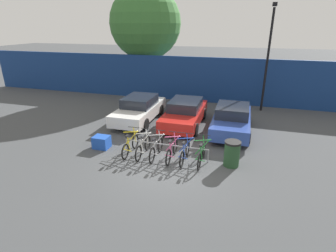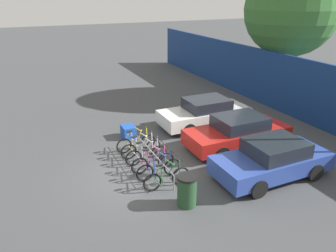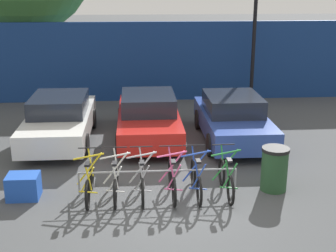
# 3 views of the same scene
# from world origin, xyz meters

# --- Properties ---
(ground_plane) EXTENTS (120.00, 120.00, 0.00)m
(ground_plane) POSITION_xyz_m (0.00, 0.00, 0.00)
(ground_plane) COLOR #424447
(hoarding_wall) EXTENTS (36.00, 0.16, 3.13)m
(hoarding_wall) POSITION_xyz_m (0.00, 9.50, 1.57)
(hoarding_wall) COLOR navy
(hoarding_wall) RESTS_ON ground
(bike_rack) EXTENTS (3.60, 0.04, 0.57)m
(bike_rack) POSITION_xyz_m (-0.27, 0.68, 0.49)
(bike_rack) COLOR gray
(bike_rack) RESTS_ON ground
(bicycle_yellow) EXTENTS (0.68, 1.71, 1.05)m
(bicycle_yellow) POSITION_xyz_m (-1.80, 0.53, 0.38)
(bicycle_yellow) COLOR black
(bicycle_yellow) RESTS_ON ground
(bicycle_white) EXTENTS (0.68, 1.71, 1.05)m
(bicycle_white) POSITION_xyz_m (-1.22, 0.53, 0.38)
(bicycle_white) COLOR black
(bicycle_white) RESTS_ON ground
(bicycle_silver) EXTENTS (0.68, 1.71, 1.05)m
(bicycle_silver) POSITION_xyz_m (-0.63, 0.53, 0.38)
(bicycle_silver) COLOR black
(bicycle_silver) RESTS_ON ground
(bicycle_pink) EXTENTS (0.68, 1.71, 1.05)m
(bicycle_pink) POSITION_xyz_m (0.04, 0.53, 0.38)
(bicycle_pink) COLOR black
(bicycle_pink) RESTS_ON ground
(bicycle_blue) EXTENTS (0.68, 1.71, 1.05)m
(bicycle_blue) POSITION_xyz_m (0.58, 0.53, 0.38)
(bicycle_blue) COLOR black
(bicycle_blue) RESTS_ON ground
(bicycle_green) EXTENTS (0.68, 1.71, 1.05)m
(bicycle_green) POSITION_xyz_m (1.26, 0.53, 0.38)
(bicycle_green) COLOR black
(bicycle_green) RESTS_ON ground
(car_white) EXTENTS (1.91, 4.46, 1.40)m
(car_white) POSITION_xyz_m (-3.01, 4.55, 0.69)
(car_white) COLOR silver
(car_white) RESTS_ON ground
(car_red) EXTENTS (1.91, 4.46, 1.40)m
(car_red) POSITION_xyz_m (-0.35, 4.57, 0.69)
(car_red) COLOR red
(car_red) RESTS_ON ground
(car_blue) EXTENTS (1.91, 4.27, 1.40)m
(car_blue) POSITION_xyz_m (2.17, 4.24, 0.69)
(car_blue) COLOR #2D479E
(car_blue) RESTS_ON ground
(trash_bin) EXTENTS (0.63, 0.63, 1.03)m
(trash_bin) POSITION_xyz_m (2.41, 0.68, 0.52)
(trash_bin) COLOR #234728
(trash_bin) RESTS_ON ground
(cargo_crate) EXTENTS (0.70, 0.56, 0.55)m
(cargo_crate) POSITION_xyz_m (-3.27, 0.67, 0.28)
(cargo_crate) COLOR blue
(cargo_crate) RESTS_ON ground
(tree_behind_hoarding) EXTENTS (5.41, 5.41, 7.99)m
(tree_behind_hoarding) POSITION_xyz_m (-5.08, 11.30, 5.25)
(tree_behind_hoarding) COLOR brown
(tree_behind_hoarding) RESTS_ON ground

